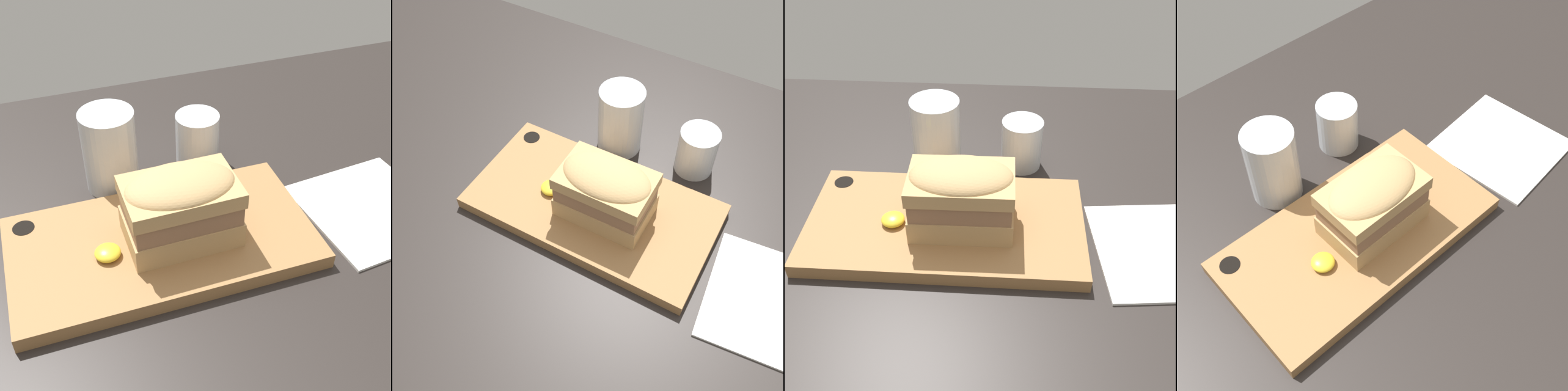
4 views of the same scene
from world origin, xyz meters
TOP-DOWN VIEW (x-y plane):
  - dining_table at (0.00, 0.00)cm, footprint 196.97×95.00cm
  - serving_board at (-4.36, 2.27)cm, footprint 39.34×20.62cm
  - sandwich at (-1.78, 1.56)cm, footprint 14.22×9.18cm
  - mustard_dollop at (-11.52, 1.01)cm, footprint 3.30×3.30cm
  - water_glass at (-7.39, 17.57)cm, footprint 7.84×7.84cm
  - wine_glass at (6.48, 19.12)cm, footprint 6.72×6.72cm
  - napkin at (25.98, 0.39)cm, footprint 19.68×19.94cm

SIDE VIEW (x-z plane):
  - dining_table at x=0.00cm, z-range 0.00..2.00cm
  - napkin at x=25.98cm, z-range 2.00..2.40cm
  - serving_board at x=-4.36cm, z-range 1.98..4.15cm
  - mustard_dollop at x=-11.52cm, z-range 4.12..5.44cm
  - wine_glass at x=6.48cm, z-range 1.53..9.83cm
  - water_glass at x=-7.39cm, z-range 1.17..13.56cm
  - sandwich at x=-1.78cm, z-range 4.49..14.36cm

